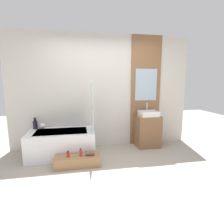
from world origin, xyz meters
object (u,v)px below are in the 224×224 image
Objects in this scene: bathtub at (62,143)px; sink at (148,113)px; vase_tall_dark at (35,124)px; bottle_soap_primary at (68,154)px; bottle_soap_secondary at (81,153)px; vase_round_light at (42,126)px; wooden_step_bench at (78,161)px.

bathtub is 3.19× the size of sink.
vase_tall_dark reaches higher than bottle_soap_primary.
bottle_soap_secondary is at bearing -155.46° from sink.
sink is 3.79× the size of bottle_soap_primary.
vase_tall_dark is at bearing 152.83° from bathtub.
vase_tall_dark is (-0.57, 0.29, 0.36)m from bathtub.
vase_tall_dark is 2.03× the size of vase_round_light.
sink is at bearing 24.54° from bottle_soap_secondary.
bathtub is 1.62× the size of wooden_step_bench.
bathtub is 2.05m from sink.
sink is 2.55m from vase_tall_dark.
sink is at bearing -2.74° from vase_round_light.
sink is 2.86× the size of bottle_soap_secondary.
bathtub is 0.67m from wooden_step_bench.
vase_tall_dark is at bearing 177.12° from sink.
bathtub reaches higher than wooden_step_bench.
bathtub is 0.58m from bottle_soap_primary.
bottle_soap_primary is (-1.82, -0.73, -0.56)m from sink.
vase_round_light is at bearing 177.26° from sink.
vase_round_light is (0.15, -0.01, -0.04)m from vase_tall_dark.
bottle_soap_secondary is (0.95, -0.85, -0.37)m from vase_tall_dark.
bottle_soap_secondary reaches higher than bottle_soap_primary.
vase_tall_dark is (-0.89, 0.85, 0.53)m from wooden_step_bench.
bottle_soap_primary is at bearing -180.00° from bottle_soap_secondary.
bathtub is 0.60m from vase_round_light.
bathtub is at bearing -27.17° from vase_tall_dark.
wooden_step_bench is at bearing -43.81° from vase_tall_dark.
bottle_soap_primary is (0.58, -0.84, -0.34)m from vase_round_light.
sink reaches higher than vase_round_light.
bathtub is at bearing -33.36° from vase_round_light.
sink is at bearing -2.88° from vase_tall_dark.
bathtub is at bearing 119.72° from wooden_step_bench.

